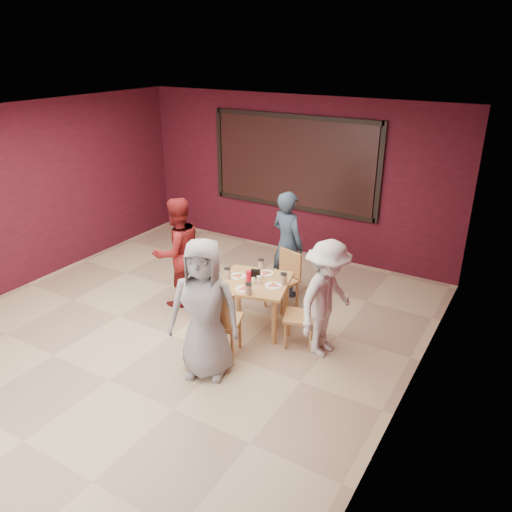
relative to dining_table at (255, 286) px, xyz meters
The scene contains 11 objects.
floor 1.30m from the dining_table, 137.28° to the right, with size 7.00×7.00×0.00m, color tan.
window_blinds 2.99m from the dining_table, 107.43° to the left, with size 3.00×0.02×1.50m, color black.
dining_table is the anchor object (origin of this frame).
chair_front 0.87m from the dining_table, 89.10° to the right, with size 0.59×0.59×0.97m.
chair_back 0.75m from the dining_table, 85.46° to the left, with size 0.50×0.50×0.84m.
chair_left 0.86m from the dining_table, behind, with size 0.58×0.58×0.97m.
chair_right 0.79m from the dining_table, ahead, with size 0.50×0.50×0.80m.
diner_front 1.19m from the dining_table, 88.08° to the right, with size 0.82×0.53×1.68m, color gray.
diner_back 1.14m from the dining_table, 95.52° to the left, with size 0.59×0.39×1.62m, color #2E4052.
diner_left 1.33m from the dining_table, behind, with size 0.79×0.61×1.62m, color maroon.
diner_right 1.06m from the dining_table, ahead, with size 0.97×0.56×1.50m, color silver.
Camera 1 is at (3.89, -4.30, 3.61)m, focal length 35.00 mm.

